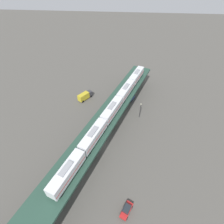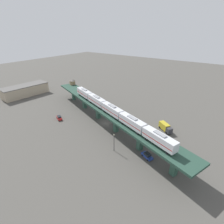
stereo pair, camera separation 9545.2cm
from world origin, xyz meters
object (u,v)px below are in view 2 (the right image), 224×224
signal_hut (72,82)px  warehouse_building (25,90)px  street_car_red (59,118)px  delivery_truck (165,127)px  street_car_blue (147,156)px  subway_train (112,110)px  street_lamp (114,141)px

signal_hut → warehouse_building: signal_hut is taller
street_car_red → delivery_truck: bearing=-66.2°
street_car_red → street_car_blue: 47.16m
signal_hut → street_car_blue: size_ratio=0.87×
street_car_red → street_car_blue: same height
subway_train → signal_hut: (20.57, 46.11, -0.74)m
signal_hut → street_car_red: size_ratio=0.87×
signal_hut → street_car_blue: 71.92m
signal_hut → street_car_red: signal_hut is taller
signal_hut → warehouse_building: (-17.43, 26.76, -6.13)m
street_car_blue → delivery_truck: 20.84m
street_car_blue → street_car_red: bearing=89.2°
subway_train → street_car_red: subway_train is taller
subway_train → street_car_red: 29.54m
signal_hut → delivery_truck: (-6.64, -64.47, -7.78)m
street_car_blue → warehouse_building: bearing=83.9°
signal_hut → street_lamp: (-30.89, -54.48, -5.43)m
warehouse_building → street_lamp: bearing=-99.4°
subway_train → delivery_truck: 24.57m
street_car_blue → signal_hut: bearing=67.4°
street_car_red → street_lamp: 36.08m
subway_train → street_lamp: bearing=-141.0°
street_lamp → warehouse_building: 82.35m
subway_train → street_car_red: size_ratio=12.57×
subway_train → street_car_blue: bearing=-109.0°
street_car_blue → street_lamp: size_ratio=0.68×
subway_train → street_lamp: size_ratio=8.60×
street_lamp → warehouse_building: street_lamp is taller
signal_hut → delivery_truck: 65.28m
street_car_red → street_car_blue: (-0.64, -47.15, 0.00)m
subway_train → warehouse_building: subway_train is taller
subway_train → signal_hut: bearing=66.0°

